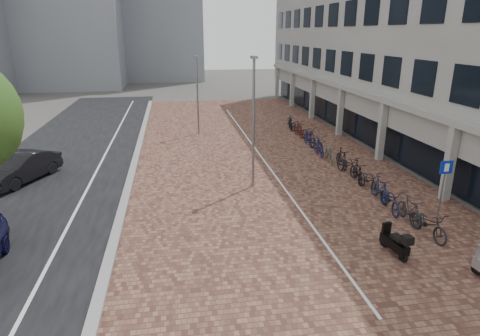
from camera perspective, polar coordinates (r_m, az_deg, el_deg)
name	(u,v)px	position (r m, az deg, el deg)	size (l,w,h in m)	color
ground	(271,266)	(13.42, 4.27, -13.40)	(140.00, 140.00, 0.00)	#474442
plaza_brick	(257,155)	(24.59, 2.33, 1.76)	(14.50, 42.00, 0.04)	brown
street_asphalt	(64,165)	(24.90, -23.31, 0.43)	(8.00, 50.00, 0.03)	black
curb	(135,160)	(24.21, -14.37, 1.06)	(0.35, 42.00, 0.14)	gray
lane_line	(101,163)	(24.47, -18.79, 0.71)	(0.12, 44.00, 0.00)	white
parking_line	(260,155)	(24.62, 2.79, 1.84)	(0.10, 30.00, 0.00)	white
office_building	(407,10)	(31.35, 22.25, 19.71)	(8.40, 40.00, 15.00)	#9D9D98
car_dark	(21,168)	(22.84, -28.14, 0.02)	(1.49, 4.27, 1.41)	black
scooter_mid	(395,241)	(14.66, 20.72, -9.54)	(0.44, 1.42, 0.98)	black
parking_sign	(444,181)	(17.46, 26.49, -1.62)	(0.52, 0.09, 2.47)	slate
lamp_near	(253,125)	(18.83, 1.87, 5.99)	(0.12, 0.12, 6.01)	slate
lamp_far	(197,96)	(29.56, -5.94, 9.90)	(0.12, 0.12, 5.43)	slate
bike_row	(331,153)	(23.91, 12.57, 2.11)	(1.25, 20.43, 1.05)	black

